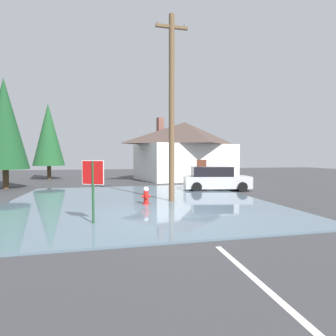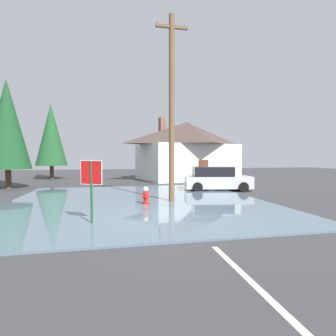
% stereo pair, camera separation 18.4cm
% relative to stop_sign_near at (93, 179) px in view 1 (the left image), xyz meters
% --- Properties ---
extents(ground_plane, '(80.00, 80.00, 0.10)m').
position_rel_stop_sign_near_xyz_m(ground_plane, '(2.65, 0.50, -1.59)').
color(ground_plane, '#38383A').
extents(flood_puddle, '(12.42, 13.35, 0.07)m').
position_rel_stop_sign_near_xyz_m(flood_puddle, '(1.93, 4.20, -1.51)').
color(flood_puddle, slate).
rests_on(flood_puddle, ground).
extents(lane_stop_bar, '(4.00, 0.47, 0.01)m').
position_rel_stop_sign_near_xyz_m(lane_stop_bar, '(2.19, -0.90, -1.53)').
color(lane_stop_bar, silver).
rests_on(lane_stop_bar, ground).
extents(lane_center_stripe, '(0.25, 3.58, 0.01)m').
position_rel_stop_sign_near_xyz_m(lane_center_stripe, '(3.11, -4.68, -1.53)').
color(lane_center_stripe, silver).
rests_on(lane_center_stripe, ground).
extents(stop_sign_near, '(0.72, 0.40, 2.15)m').
position_rel_stop_sign_near_xyz_m(stop_sign_near, '(0.00, 0.00, 0.00)').
color(stop_sign_near, '#1E4C28').
rests_on(stop_sign_near, ground).
extents(fire_hydrant, '(0.44, 0.38, 0.88)m').
position_rel_stop_sign_near_xyz_m(fire_hydrant, '(2.22, 3.19, -1.11)').
color(fire_hydrant, red).
rests_on(fire_hydrant, ground).
extents(utility_pole, '(1.60, 0.28, 9.19)m').
position_rel_stop_sign_near_xyz_m(utility_pole, '(3.59, 3.78, 3.24)').
color(utility_pole, brown).
rests_on(utility_pole, ground).
extents(house, '(10.78, 8.66, 6.22)m').
position_rel_stop_sign_near_xyz_m(house, '(8.13, 16.82, 1.45)').
color(house, silver).
rests_on(house, ground).
extents(parked_car, '(4.61, 2.56, 1.60)m').
position_rel_stop_sign_near_xyz_m(parked_car, '(7.58, 7.69, -0.77)').
color(parked_car, silver).
rests_on(parked_car, ground).
extents(pine_tree_tall_left, '(3.07, 3.07, 7.66)m').
position_rel_stop_sign_near_xyz_m(pine_tree_tall_left, '(-5.31, 20.03, 2.97)').
color(pine_tree_tall_left, '#4C3823').
rests_on(pine_tree_tall_left, ground).
extents(pine_tree_mid_left, '(3.11, 3.11, 7.79)m').
position_rel_stop_sign_near_xyz_m(pine_tree_mid_left, '(-6.53, 11.79, 3.04)').
color(pine_tree_mid_left, '#4C3823').
rests_on(pine_tree_mid_left, ground).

